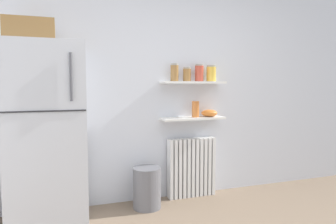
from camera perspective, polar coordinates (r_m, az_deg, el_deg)
name	(u,v)px	position (r m, az deg, el deg)	size (l,w,h in m)	color
back_wall	(170,87)	(3.68, 0.32, 4.53)	(7.04, 0.10, 2.60)	silver
refrigerator	(46,132)	(3.10, -21.45, -3.41)	(0.68, 0.73, 1.89)	#B7BABF
radiator	(192,167)	(3.78, 4.33, -10.08)	(0.58, 0.12, 0.70)	white
wall_shelf_lower	(193,118)	(3.64, 4.58, -1.16)	(0.76, 0.22, 0.03)	white
wall_shelf_upper	(193,82)	(3.62, 4.62, 5.41)	(0.76, 0.22, 0.03)	white
storage_jar_0	(174,73)	(3.53, 1.18, 7.24)	(0.09, 0.09, 0.20)	olive
storage_jar_1	(187,74)	(3.59, 3.50, 6.90)	(0.09, 0.09, 0.16)	olive
storage_jar_2	(199,73)	(3.65, 5.75, 7.14)	(0.10, 0.10, 0.20)	#C64C38
storage_jar_3	(211,73)	(3.72, 7.91, 7.01)	(0.11, 0.11, 0.19)	yellow
vase	(196,109)	(3.64, 5.06, 0.52)	(0.08, 0.08, 0.19)	#CC7033
shelf_bowl	(209,113)	(3.73, 7.58, -0.20)	(0.19, 0.19, 0.09)	orange
trash_bin	(147,188)	(3.46, -3.87, -13.68)	(0.30, 0.30, 0.44)	slate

